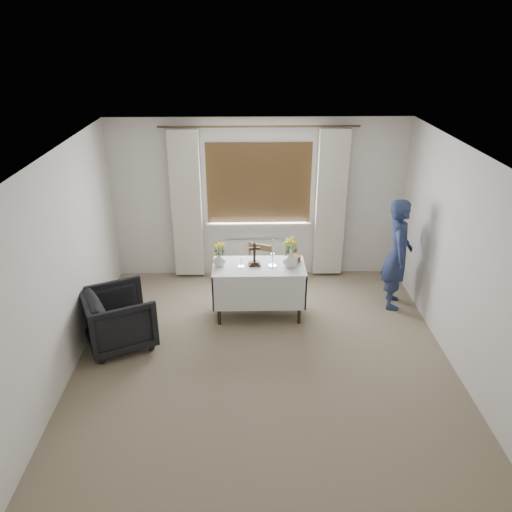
{
  "coord_description": "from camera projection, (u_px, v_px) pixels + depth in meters",
  "views": [
    {
      "loc": [
        -0.2,
        -4.8,
        3.71
      ],
      "look_at": [
        -0.07,
        1.0,
        1.0
      ],
      "focal_mm": 35.0,
      "sensor_mm": 36.0,
      "label": 1
    }
  ],
  "objects": [
    {
      "name": "flower_vase_right",
      "position": [
        290.0,
        259.0,
        6.62
      ],
      "size": [
        0.24,
        0.24,
        0.21
      ],
      "primitive_type": "imported",
      "rotation": [
        0.0,
        0.0,
        -0.23
      ],
      "color": "silver",
      "rests_on": "altar_table"
    },
    {
      "name": "altar_table",
      "position": [
        259.0,
        290.0,
        6.85
      ],
      "size": [
        1.24,
        0.64,
        0.76
      ],
      "primitive_type": "cube",
      "color": "white",
      "rests_on": "ground"
    },
    {
      "name": "wooden_chair",
      "position": [
        256.0,
        275.0,
        7.16
      ],
      "size": [
        0.52,
        0.52,
        0.86
      ],
      "primitive_type": null,
      "rotation": [
        0.0,
        0.0,
        -0.39
      ],
      "color": "#4F381B",
      "rests_on": "ground"
    },
    {
      "name": "candlestick_right",
      "position": [
        273.0,
        253.0,
        6.59
      ],
      "size": [
        0.14,
        0.14,
        0.39
      ],
      "primitive_type": null,
      "rotation": [
        0.0,
        0.0,
        -0.39
      ],
      "color": "silver",
      "rests_on": "altar_table"
    },
    {
      "name": "armchair",
      "position": [
        119.0,
        318.0,
        6.23
      ],
      "size": [
        1.07,
        1.06,
        0.74
      ],
      "primitive_type": "imported",
      "rotation": [
        0.0,
        0.0,
        2.01
      ],
      "color": "black",
      "rests_on": "ground"
    },
    {
      "name": "candlestick_left",
      "position": [
        241.0,
        256.0,
        6.59
      ],
      "size": [
        0.1,
        0.1,
        0.31
      ],
      "primitive_type": null,
      "rotation": [
        0.0,
        0.0,
        -0.12
      ],
      "color": "silver",
      "rests_on": "altar_table"
    },
    {
      "name": "person",
      "position": [
        398.0,
        254.0,
        6.94
      ],
      "size": [
        0.49,
        0.65,
        1.6
      ],
      "primitive_type": "imported",
      "rotation": [
        0.0,
        0.0,
        1.38
      ],
      "color": "navy",
      "rests_on": "ground"
    },
    {
      "name": "ground",
      "position": [
        264.0,
        367.0,
        5.93
      ],
      "size": [
        5.0,
        5.0,
        0.0
      ],
      "primitive_type": "plane",
      "color": "gray",
      "rests_on": "ground"
    },
    {
      "name": "wicker_basket",
      "position": [
        293.0,
        258.0,
        6.81
      ],
      "size": [
        0.27,
        0.27,
        0.08
      ],
      "primitive_type": "cylinder",
      "rotation": [
        0.0,
        0.0,
        -0.32
      ],
      "color": "brown",
      "rests_on": "altar_table"
    },
    {
      "name": "wooden_cross",
      "position": [
        254.0,
        254.0,
        6.63
      ],
      "size": [
        0.17,
        0.13,
        0.33
      ],
      "primitive_type": null,
      "rotation": [
        0.0,
        0.0,
        0.14
      ],
      "color": "black",
      "rests_on": "altar_table"
    },
    {
      "name": "radiator",
      "position": [
        259.0,
        258.0,
        7.99
      ],
      "size": [
        1.1,
        0.1,
        0.6
      ],
      "primitive_type": "cube",
      "color": "silver",
      "rests_on": "ground"
    },
    {
      "name": "flower_vase_left",
      "position": [
        220.0,
        260.0,
        6.65
      ],
      "size": [
        0.23,
        0.23,
        0.18
      ],
      "primitive_type": "imported",
      "rotation": [
        0.0,
        0.0,
        0.42
      ],
      "color": "silver",
      "rests_on": "altar_table"
    }
  ]
}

